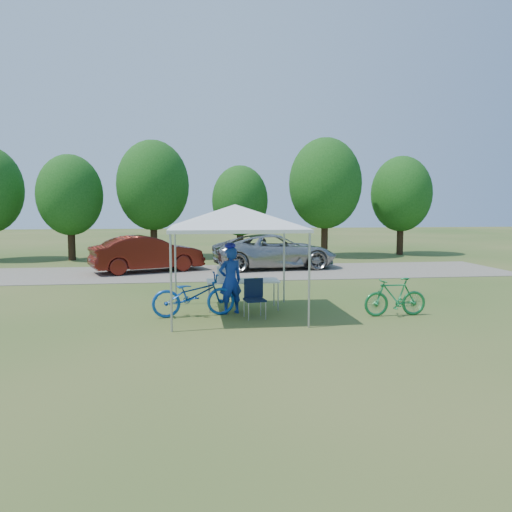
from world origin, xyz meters
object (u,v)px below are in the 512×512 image
Objects in this scene: cyclist at (230,280)px; folding_table at (243,282)px; cooler at (226,273)px; bike_blue at (194,295)px; bike_green at (395,297)px; minivan at (275,251)px; sedan at (147,254)px; folding_chair at (254,295)px.

folding_table is at bearing -144.12° from cyclist.
cooler is 1.19m from bike_blue.
minivan is (-1.37, 9.62, 0.29)m from bike_green.
sedan is (-2.75, 8.40, -0.08)m from cyclist.
sedan is (-3.29, 8.89, 0.21)m from folding_chair.
minivan is at bearing 74.86° from folding_table.
cooler is 0.11× the size of sedan.
minivan is at bearing -125.25° from cyclist.
cyclist is 0.83× the size of bike_blue.
folding_chair is 0.18× the size of minivan.
folding_chair is 3.46m from bike_green.
bike_green is (4.90, -0.60, -0.06)m from bike_blue.
minivan and sedan have the same top height.
sedan is (-2.69, 7.89, -0.19)m from cooler.
bike_blue reaches higher than folding_chair.
sedan reaches higher than folding_table.
bike_green is 0.35× the size of sedan.
folding_chair is at bearing 119.04° from cyclist.
sedan is at bearing 111.57° from folding_table.
folding_table is 1.11× the size of cyclist.
minivan is 5.38m from sedan.
bike_blue is (-1.45, 0.28, -0.02)m from folding_chair.
cooler is 0.25× the size of bike_blue.
minivan is (2.25, 8.31, 0.04)m from folding_table.
bike_green is at bearing -20.01° from folding_table.
folding_chair is (0.17, -1.00, -0.17)m from folding_table.
cyclist reaches higher than folding_chair.
cyclist is at bearing 176.81° from sedan.
folding_chair is at bearing -95.97° from bike_green.
cooler is (-0.43, 0.00, 0.22)m from folding_table.
folding_chair is at bearing 178.99° from sedan.
cyclist reaches higher than bike_green.
folding_table is 0.35× the size of minivan.
folding_chair is 1.24m from cooler.
bike_green is 11.41m from sedan.
folding_chair is 0.56× the size of cyclist.
sedan is at bearing 88.58° from minivan.
folding_chair is at bearing -80.25° from folding_table.
cyclist is at bearing 129.03° from folding_chair.
cyclist is at bearing 157.62° from minivan.
minivan is at bearing 72.14° from cooler.
minivan is at bearing -28.76° from bike_blue.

